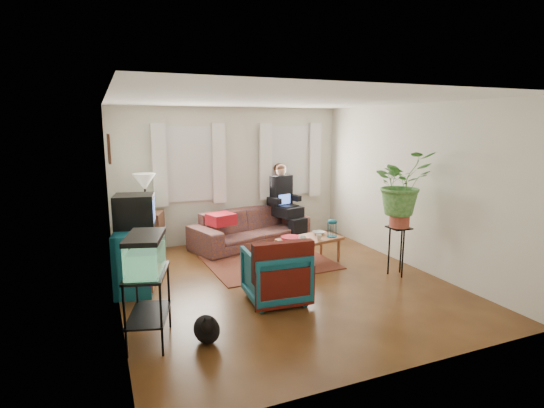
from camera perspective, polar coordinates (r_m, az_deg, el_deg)
name	(u,v)px	position (r m, az deg, el deg)	size (l,w,h in m)	color
floor	(282,282)	(6.31, 1.42, -10.49)	(4.50, 5.00, 0.01)	#4F2B14
ceiling	(283,100)	(5.90, 1.54, 13.80)	(4.50, 5.00, 0.01)	white
wall_back	(231,176)	(8.29, -5.60, 3.83)	(4.50, 0.01, 2.60)	silver
wall_front	(400,238)	(3.87, 16.77, -4.39)	(4.50, 0.01, 2.60)	silver
wall_left	(113,207)	(5.47, -20.61, -0.32)	(0.01, 5.00, 2.60)	silver
wall_right	(411,186)	(7.18, 18.13, 2.30)	(0.01, 5.00, 2.60)	silver
window_left	(189,164)	(8.05, -11.06, 5.27)	(1.08, 0.04, 1.38)	white
window_right	(289,161)	(8.69, 2.35, 5.84)	(1.08, 0.04, 1.38)	white
curtains_left	(190,165)	(7.97, -10.94, 5.22)	(1.36, 0.06, 1.50)	white
curtains_right	(291,161)	(8.62, 2.58, 5.80)	(1.36, 0.06, 1.50)	white
picture_frame	(110,149)	(6.24, -20.99, 6.96)	(0.04, 0.32, 0.40)	#3D2616
area_rug	(269,262)	(7.15, -0.37, -7.84)	(2.00, 1.60, 0.01)	brown
sofa	(251,222)	(8.09, -2.88, -2.40)	(2.31, 0.91, 0.90)	brown
seated_person	(284,204)	(8.56, 1.56, -0.06)	(0.58, 0.71, 1.38)	black
side_table	(147,234)	(7.81, -16.41, -3.85)	(0.52, 0.52, 0.76)	#3C2816
table_lamp	(145,194)	(7.67, -16.68, 1.28)	(0.39, 0.39, 0.70)	white
dresser	(135,259)	(6.27, -17.93, -6.99)	(0.48, 0.96, 0.86)	#116567
crt_tv	(135,211)	(6.20, -18.00, -0.89)	(0.53, 0.48, 0.46)	black
aquarium_stand	(148,307)	(4.75, -16.27, -13.19)	(0.39, 0.70, 0.78)	black
aquarium	(145,253)	(4.55, -16.66, -6.33)	(0.35, 0.63, 0.41)	#7FD899
black_cat	(207,327)	(4.70, -8.79, -15.97)	(0.27, 0.42, 0.35)	black
armchair	(276,272)	(5.58, 0.48, -9.16)	(0.75, 0.70, 0.77)	#105B63
serape_throw	(284,268)	(5.26, 1.57, -8.54)	(0.78, 0.18, 0.64)	#9E0A0A
coffee_table	(310,251)	(7.10, 5.08, -6.26)	(1.04, 0.57, 0.43)	brown
cup_a	(302,239)	(6.81, 4.12, -4.69)	(0.12, 0.12, 0.09)	white
cup_b	(319,237)	(6.94, 6.33, -4.46)	(0.09, 0.09, 0.09)	beige
bowl	(319,233)	(7.29, 6.33, -3.88)	(0.20, 0.20, 0.05)	white
snack_tray	(291,238)	(6.97, 2.56, -4.56)	(0.32, 0.32, 0.04)	#B21414
birdcage	(332,228)	(7.14, 8.07, -3.19)	(0.17, 0.17, 0.30)	#115B6B
plant_stand	(398,251)	(6.77, 16.53, -6.08)	(0.32, 0.32, 0.75)	black
potted_plant	(401,193)	(6.58, 16.94, 1.44)	(0.86, 0.74, 0.96)	#599947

